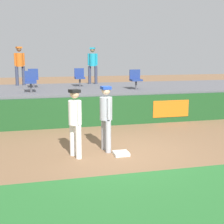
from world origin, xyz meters
TOP-DOWN VIEW (x-y plane):
  - ground_plane at (0.00, 0.00)m, footprint 60.00×60.00m
  - grass_foreground_strip at (0.00, -2.92)m, footprint 18.00×2.80m
  - first_base at (-0.00, -0.17)m, footprint 0.40×0.40m
  - player_fielder_home at (-1.21, -0.03)m, footprint 0.44×0.58m
  - player_runner_visitor at (-0.31, 0.29)m, footprint 0.39×0.51m
  - field_wall at (0.02, 3.45)m, footprint 18.00×0.26m
  - bleacher_platform at (0.00, 6.02)m, footprint 18.00×4.80m
  - seat_front_left at (-2.31, 4.89)m, footprint 0.45×0.44m
  - seat_back_center at (-0.10, 6.69)m, footprint 0.45×0.44m
  - seat_back_left at (-2.20, 6.69)m, footprint 0.45×0.44m
  - seat_front_right at (2.05, 4.89)m, footprint 0.47×0.44m
  - spectator_hooded at (-2.80, 7.89)m, footprint 0.49×0.45m
  - spectator_capped at (0.74, 7.81)m, footprint 0.48×0.45m

SIDE VIEW (x-z plane):
  - ground_plane at x=0.00m, z-range 0.00..0.00m
  - grass_foreground_strip at x=0.00m, z-range 0.00..0.01m
  - first_base at x=0.00m, z-range 0.00..0.08m
  - field_wall at x=0.02m, z-range 0.00..1.10m
  - bleacher_platform at x=0.00m, z-range 0.00..1.18m
  - player_fielder_home at x=-1.21m, z-range 0.14..1.93m
  - player_runner_visitor at x=-0.31m, z-range 0.14..1.96m
  - seat_back_left at x=-2.20m, z-range 1.23..2.07m
  - seat_back_center at x=-0.10m, z-range 1.23..2.07m
  - seat_front_left at x=-2.31m, z-range 1.23..2.07m
  - seat_front_right at x=2.05m, z-range 1.23..2.07m
  - spectator_capped at x=0.74m, z-range 1.33..3.14m
  - spectator_hooded at x=-2.80m, z-range 1.33..3.17m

